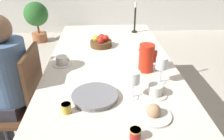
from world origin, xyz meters
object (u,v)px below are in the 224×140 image
object	(u,v)px
person_seated	(5,80)
teacup_across	(62,61)
teacup_near_person	(155,91)
candlestick_tall	(135,21)
potted_plant	(36,17)
serving_tray	(95,96)
fruit_bowl	(101,42)
chair_person_side	(22,105)
jam_jar_amber	(66,108)
bread_plate	(153,113)
red_pitcher	(146,58)
jam_jar_red	(135,133)
wine_glass_juice	(162,64)
wine_glass_water	(133,79)

from	to	relation	value
person_seated	teacup_across	size ratio (longest dim) A/B	7.82
teacup_near_person	candlestick_tall	xyz separation A→B (m)	(0.05, 1.24, 0.10)
teacup_across	potted_plant	distance (m)	2.75
serving_tray	fruit_bowl	size ratio (longest dim) A/B	1.39
chair_person_side	jam_jar_amber	xyz separation A→B (m)	(0.42, -0.41, 0.27)
bread_plate	candlestick_tall	size ratio (longest dim) A/B	0.61
chair_person_side	red_pitcher	bearing A→B (deg)	-86.71
teacup_across	fruit_bowl	xyz separation A→B (m)	(0.31, 0.38, 0.01)
red_pitcher	jam_jar_red	xyz separation A→B (m)	(-0.18, -0.68, -0.07)
chair_person_side	wine_glass_juice	size ratio (longest dim) A/B	5.03
teacup_across	serving_tray	xyz separation A→B (m)	(0.27, -0.48, -0.02)
bread_plate	candlestick_tall	distance (m)	1.45
person_seated	teacup_near_person	world-z (taller)	person_seated
teacup_near_person	bread_plate	distance (m)	0.21
teacup_near_person	serving_tray	distance (m)	0.38
wine_glass_juice	candlestick_tall	xyz separation A→B (m)	(-0.02, 1.09, -0.01)
fruit_bowl	jam_jar_red	bearing A→B (deg)	-82.95
wine_glass_water	potted_plant	size ratio (longest dim) A/B	0.24
wine_glass_water	serving_tray	bearing A→B (deg)	179.59
serving_tray	jam_jar_red	world-z (taller)	jam_jar_red
teacup_near_person	jam_jar_red	size ratio (longest dim) A/B	2.72
teacup_near_person	serving_tray	xyz separation A→B (m)	(-0.38, -0.02, -0.02)
chair_person_side	teacup_across	distance (m)	0.45
person_seated	red_pitcher	world-z (taller)	person_seated
jam_jar_red	teacup_across	bearing A→B (deg)	119.50
jam_jar_amber	jam_jar_red	size ratio (longest dim) A/B	1.00
chair_person_side	teacup_across	world-z (taller)	chair_person_side
red_pitcher	fruit_bowl	distance (m)	0.61
jam_jar_red	candlestick_tall	xyz separation A→B (m)	(0.23, 1.60, 0.10)
teacup_across	chair_person_side	bearing A→B (deg)	-148.22
fruit_bowl	wine_glass_juice	bearing A→B (deg)	-60.20
wine_glass_water	wine_glass_juice	distance (m)	0.27
bread_plate	fruit_bowl	world-z (taller)	fruit_bowl
wine_glass_water	potted_plant	bearing A→B (deg)	114.28
chair_person_side	wine_glass_water	bearing A→B (deg)	-109.87
person_seated	bread_plate	bearing A→B (deg)	-116.82
serving_tray	person_seated	bearing A→B (deg)	155.00
candlestick_tall	potted_plant	bearing A→B (deg)	131.20
bread_plate	jam_jar_red	xyz separation A→B (m)	(-0.12, -0.15, 0.01)
bread_plate	fruit_bowl	size ratio (longest dim) A/B	0.97
jam_jar_red	teacup_near_person	bearing A→B (deg)	63.35
person_seated	serving_tray	world-z (taller)	person_seated
wine_glass_juice	serving_tray	world-z (taller)	wine_glass_juice
person_seated	teacup_near_person	distance (m)	1.08
red_pitcher	jam_jar_red	distance (m)	0.71
red_pitcher	bread_plate	xyz separation A→B (m)	(-0.06, -0.53, -0.08)
chair_person_side	jam_jar_red	xyz separation A→B (m)	(0.77, -0.63, 0.27)
fruit_bowl	candlestick_tall	distance (m)	0.56
chair_person_side	serving_tray	world-z (taller)	chair_person_side
chair_person_side	jam_jar_red	world-z (taller)	chair_person_side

